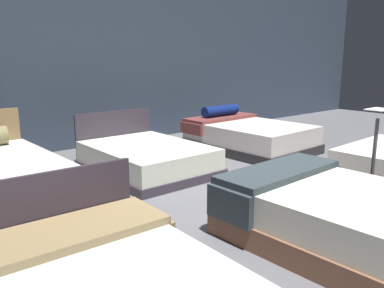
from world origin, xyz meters
TOP-DOWN VIEW (x-y plane):
  - ground_plane at (0.00, 0.00)m, footprint 18.00×18.00m
  - showroom_back_wall at (0.00, 4.01)m, footprint 18.00×0.06m
  - bed_1 at (0.04, -1.22)m, footprint 1.56×1.97m
  - bed_4 at (-0.02, 1.84)m, footprint 1.47×1.94m
  - bed_5 at (2.25, 1.87)m, footprint 1.66×2.20m
  - price_sign at (1.15, -1.00)m, footprint 0.28×0.24m

SIDE VIEW (x-z plane):
  - ground_plane at x=0.00m, z-range -0.02..0.00m
  - bed_4 at x=-0.02m, z-range -0.20..0.62m
  - bed_5 at x=2.25m, z-range -0.12..0.64m
  - bed_1 at x=0.04m, z-range -0.03..0.55m
  - price_sign at x=1.15m, z-range -0.12..1.01m
  - showroom_back_wall at x=0.00m, z-range 0.00..3.50m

